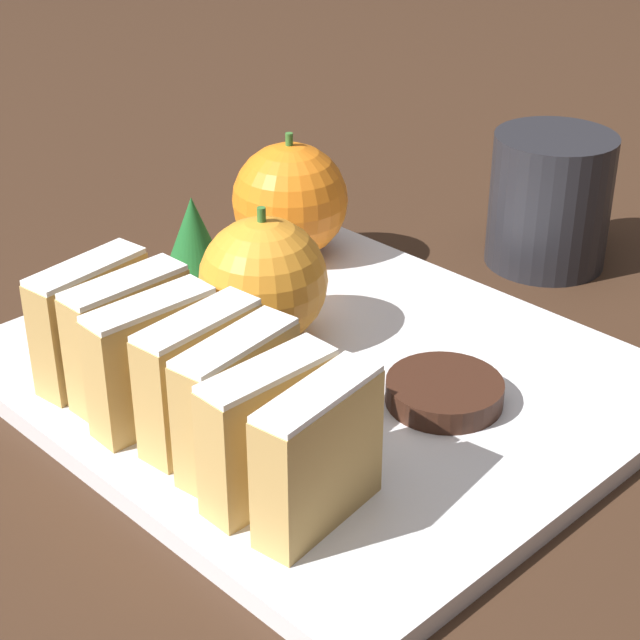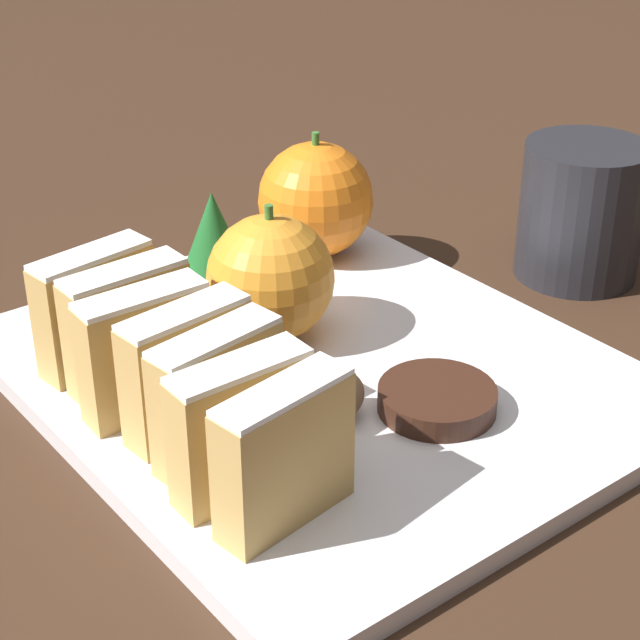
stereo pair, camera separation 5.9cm
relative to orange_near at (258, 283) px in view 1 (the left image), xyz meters
name	(u,v)px [view 1 (the left image)]	position (x,y,z in m)	size (l,w,h in m)	color
ground_plane	(320,384)	(0.00, -0.05, -0.05)	(6.00, 6.00, 0.00)	#382316
serving_platter	(320,375)	(0.00, -0.05, -0.04)	(0.30, 0.34, 0.01)	white
stollen_slice_front	(318,456)	(-0.09, -0.14, 0.00)	(0.07, 0.03, 0.07)	tan
stollen_slice_second	(269,432)	(-0.09, -0.11, 0.00)	(0.07, 0.02, 0.07)	tan
stollen_slice_third	(237,402)	(-0.09, -0.08, 0.00)	(0.07, 0.03, 0.07)	tan
stollen_slice_fourth	(200,378)	(-0.09, -0.05, 0.00)	(0.07, 0.03, 0.07)	tan
stollen_slice_fifth	(153,362)	(-0.09, -0.02, 0.00)	(0.07, 0.02, 0.07)	tan
stollen_slice_sixth	(129,338)	(-0.09, 0.00, 0.00)	(0.07, 0.02, 0.07)	tan
stollen_slice_back	(91,321)	(-0.09, 0.03, 0.00)	(0.07, 0.03, 0.07)	tan
orange_near	(258,283)	(0.00, 0.00, 0.00)	(0.08, 0.08, 0.08)	orange
orange_far	(290,200)	(0.10, 0.07, 0.00)	(0.08, 0.08, 0.09)	orange
walnut	(346,395)	(-0.02, -0.09, -0.02)	(0.03, 0.03, 0.03)	#8E6B47
chocolate_cookie	(444,392)	(0.03, -0.12, -0.03)	(0.06, 0.06, 0.01)	#381E14
evergreen_sprig	(194,243)	(0.02, 0.08, -0.01)	(0.05, 0.05, 0.06)	#195623
coffee_mug	(552,199)	(0.23, -0.04, 0.00)	(0.11, 0.08, 0.09)	#232328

